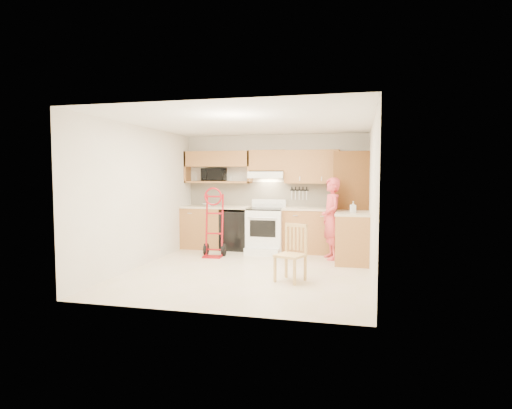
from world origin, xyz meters
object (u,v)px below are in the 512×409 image
at_px(person, 331,219).
at_px(microwave, 214,175).
at_px(hand_truck, 213,226).
at_px(range, 265,227).
at_px(dining_chair, 290,253).

bearing_deg(person, microwave, -125.49).
height_order(person, hand_truck, person).
distance_m(microwave, hand_truck, 1.49).
xyz_separation_m(range, dining_chair, (0.88, -2.25, -0.11)).
relative_size(microwave, range, 0.47).
xyz_separation_m(range, person, (1.38, -0.37, 0.24)).
bearing_deg(dining_chair, microwave, 149.83).
bearing_deg(range, microwave, 163.74).
bearing_deg(dining_chair, hand_truck, 159.29).
bearing_deg(microwave, person, -19.04).
distance_m(range, dining_chair, 2.42).
bearing_deg(range, person, -14.98).
relative_size(range, hand_truck, 0.88).
bearing_deg(hand_truck, person, 3.62).
height_order(range, hand_truck, hand_truck).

